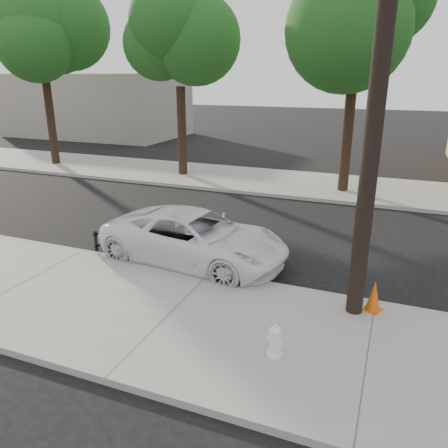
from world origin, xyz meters
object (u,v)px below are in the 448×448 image
Objects in this scene: utility_pole at (378,88)px; police_cruiser at (195,238)px; fire_hydrant at (275,342)px; traffic_cone at (374,296)px.

police_cruiser is (-4.40, 1.37, -3.98)m from utility_pole.
utility_pole is at bearing -101.65° from police_cruiser.
utility_pole is 4.91m from fire_hydrant.
traffic_cone is (4.76, -1.17, -0.25)m from police_cruiser.
police_cruiser is at bearing 162.68° from utility_pole.
fire_hydrant is 2.79m from traffic_cone.
police_cruiser reaches higher than traffic_cone.
utility_pole reaches higher than traffic_cone.
utility_pole is 1.74× the size of police_cruiser.
fire_hydrant is at bearing -131.59° from police_cruiser.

